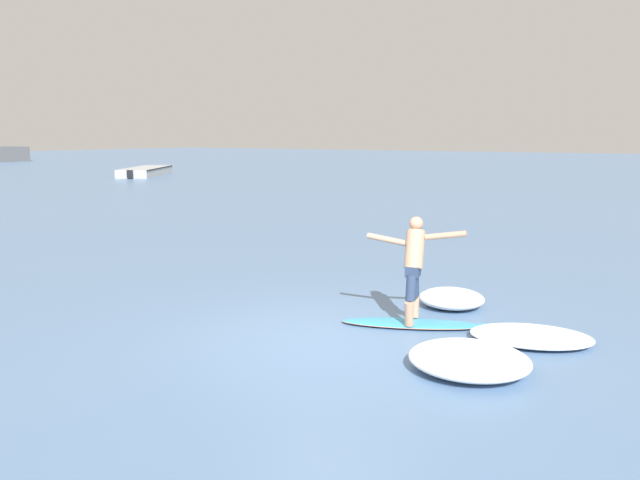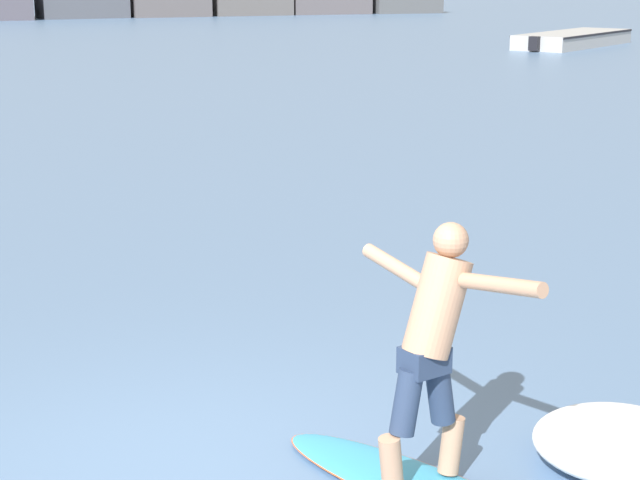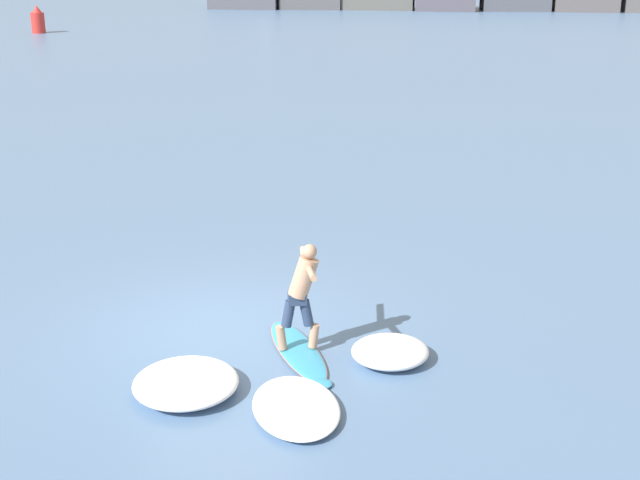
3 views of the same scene
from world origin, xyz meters
The scene contains 7 objects.
ground_plane centered at (0.00, 0.00, 0.00)m, with size 200.00×200.00×0.00m, color #53739C.
surfboard centered at (1.30, -0.75, 0.03)m, with size 1.39×2.27×0.20m.
surfer centered at (1.36, -0.70, 0.99)m, with size 0.70×1.49×1.58m.
fishing_boat_near_jetty centered at (24.11, 30.21, 0.31)m, with size 7.49×5.44×0.57m.
wave_foam_at_tail centered at (-0.02, -2.07, 0.14)m, with size 1.59×1.66×0.29m.
wave_foam_at_nose centered at (1.50, -2.43, 0.08)m, with size 1.55×1.92×0.16m.
wave_foam_beside centered at (2.63, -0.84, 0.15)m, with size 1.56×1.55×0.29m.
Camera 1 is at (-7.15, -4.42, 2.86)m, focal length 35.00 mm.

